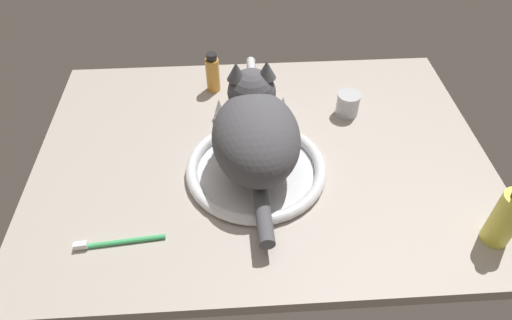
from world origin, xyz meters
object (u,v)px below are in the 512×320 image
object	(u,v)px
soap_pump_bottle	(506,217)
sink_basin	(256,169)
cat	(255,130)
amber_bottle	(213,73)
metal_jar	(348,104)
faucet	(251,97)
toothbrush	(118,242)

from	to	relation	value
soap_pump_bottle	sink_basin	bearing A→B (deg)	155.51
cat	amber_bottle	distance (cm)	32.87
cat	soap_pump_bottle	bearing A→B (deg)	-26.36
soap_pump_bottle	metal_jar	world-z (taller)	soap_pump_bottle
sink_basin	faucet	bearing A→B (deg)	90.00
amber_bottle	toothbrush	xyz separation A→B (cm)	(-18.69, -50.50, -4.68)
amber_bottle	metal_jar	distance (cm)	37.14
soap_pump_bottle	amber_bottle	distance (cm)	77.75
cat	amber_bottle	world-z (taller)	cat
sink_basin	cat	bearing A→B (deg)	91.78
metal_jar	soap_pump_bottle	bearing A→B (deg)	-62.48
sink_basin	metal_jar	bearing A→B (deg)	38.42
sink_basin	amber_bottle	size ratio (longest dim) A/B	2.82
sink_basin	faucet	size ratio (longest dim) A/B	1.64
soap_pump_bottle	cat	bearing A→B (deg)	153.64
sink_basin	soap_pump_bottle	distance (cm)	51.22
sink_basin	toothbrush	world-z (taller)	sink_basin
sink_basin	toothbrush	xyz separation A→B (cm)	(-28.44, -17.78, -0.54)
sink_basin	cat	distance (cm)	10.25
metal_jar	toothbrush	size ratio (longest dim) A/B	0.35
cat	toothbrush	distance (cm)	36.13
cat	sink_basin	bearing A→B (deg)	-88.22
soap_pump_bottle	metal_jar	bearing A→B (deg)	117.52
amber_bottle	toothbrush	bearing A→B (deg)	-110.31
amber_bottle	faucet	bearing A→B (deg)	-54.96
sink_basin	soap_pump_bottle	world-z (taller)	soap_pump_bottle
faucet	toothbrush	distance (cm)	46.80
faucet	soap_pump_bottle	bearing A→B (deg)	-40.74
sink_basin	soap_pump_bottle	size ratio (longest dim) A/B	1.81
faucet	soap_pump_bottle	distance (cm)	61.15
faucet	soap_pump_bottle	size ratio (longest dim) A/B	1.10
sink_basin	faucet	distance (cm)	19.73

